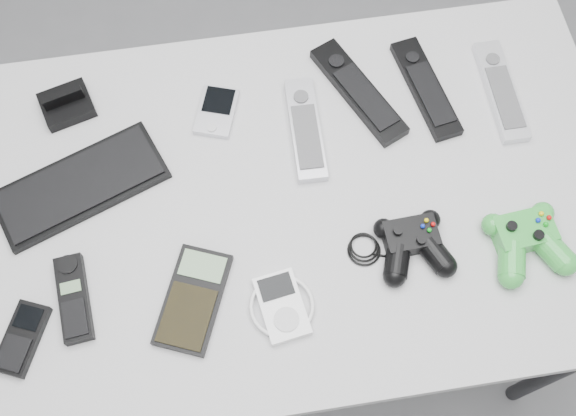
{
  "coord_description": "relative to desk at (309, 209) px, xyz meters",
  "views": [
    {
      "loc": [
        -0.11,
        -0.48,
        1.78
      ],
      "look_at": [
        -0.04,
        -0.03,
        0.76
      ],
      "focal_mm": 42.0,
      "sensor_mm": 36.0,
      "label": 1
    }
  ],
  "objects": [
    {
      "name": "floor",
      "position": [
        0.0,
        0.01,
        -0.67
      ],
      "size": [
        3.5,
        3.5,
        0.0
      ],
      "primitive_type": "plane",
      "color": "slate",
      "rests_on": "ground"
    },
    {
      "name": "desk",
      "position": [
        0.0,
        0.0,
        0.0
      ],
      "size": [
        1.1,
        0.71,
        0.74
      ],
      "color": "#B0B0B3",
      "rests_on": "floor"
    },
    {
      "name": "pda_keyboard",
      "position": [
        -0.39,
        0.07,
        0.07
      ],
      "size": [
        0.31,
        0.22,
        0.02
      ],
      "primitive_type": "cube",
      "rotation": [
        0.0,
        0.0,
        0.37
      ],
      "color": "black",
      "rests_on": "desk"
    },
    {
      "name": "dock_bracket",
      "position": [
        -0.4,
        0.24,
        0.09
      ],
      "size": [
        0.1,
        0.1,
        0.05
      ],
      "primitive_type": "cube",
      "rotation": [
        0.0,
        0.0,
        0.28
      ],
      "color": "black",
      "rests_on": "desk"
    },
    {
      "name": "pda",
      "position": [
        -0.14,
        0.19,
        0.07
      ],
      "size": [
        0.09,
        0.12,
        0.02
      ],
      "primitive_type": "cube",
      "rotation": [
        0.0,
        0.0,
        -0.33
      ],
      "color": "silver",
      "rests_on": "desk"
    },
    {
      "name": "remote_silver_a",
      "position": [
        0.01,
        0.12,
        0.08
      ],
      "size": [
        0.06,
        0.21,
        0.02
      ],
      "primitive_type": "cube",
      "rotation": [
        0.0,
        0.0,
        -0.03
      ],
      "color": "silver",
      "rests_on": "desk"
    },
    {
      "name": "remote_black_a",
      "position": [
        0.12,
        0.19,
        0.08
      ],
      "size": [
        0.15,
        0.24,
        0.02
      ],
      "primitive_type": "cube",
      "rotation": [
        0.0,
        0.0,
        0.43
      ],
      "color": "black",
      "rests_on": "desk"
    },
    {
      "name": "remote_black_b",
      "position": [
        0.24,
        0.17,
        0.07
      ],
      "size": [
        0.09,
        0.22,
        0.02
      ],
      "primitive_type": "cube",
      "rotation": [
        0.0,
        0.0,
        0.17
      ],
      "color": "black",
      "rests_on": "desk"
    },
    {
      "name": "remote_silver_b",
      "position": [
        0.38,
        0.15,
        0.07
      ],
      "size": [
        0.05,
        0.21,
        0.02
      ],
      "primitive_type": "cube",
      "rotation": [
        0.0,
        0.0,
        -0.0
      ],
      "color": "silver",
      "rests_on": "desk"
    },
    {
      "name": "mobile_phone",
      "position": [
        -0.48,
        -0.18,
        0.07
      ],
      "size": [
        0.09,
        0.12,
        0.02
      ],
      "primitive_type": "cube",
      "rotation": [
        0.0,
        0.0,
        -0.41
      ],
      "color": "black",
      "rests_on": "desk"
    },
    {
      "name": "cordless_handset",
      "position": [
        -0.4,
        -0.13,
        0.08
      ],
      "size": [
        0.06,
        0.15,
        0.02
      ],
      "primitive_type": "cube",
      "rotation": [
        0.0,
        0.0,
        0.1
      ],
      "color": "black",
      "rests_on": "desk"
    },
    {
      "name": "calculator",
      "position": [
        -0.21,
        -0.16,
        0.07
      ],
      "size": [
        0.14,
        0.19,
        0.02
      ],
      "primitive_type": "cube",
      "rotation": [
        0.0,
        0.0,
        -0.4
      ],
      "color": "black",
      "rests_on": "desk"
    },
    {
      "name": "mp3_player",
      "position": [
        -0.08,
        -0.19,
        0.07
      ],
      "size": [
        0.12,
        0.13,
        0.02
      ],
      "primitive_type": "cube",
      "rotation": [
        0.0,
        0.0,
        0.15
      ],
      "color": "white",
      "rests_on": "desk"
    },
    {
      "name": "controller_black",
      "position": [
        0.15,
        -0.12,
        0.08
      ],
      "size": [
        0.21,
        0.14,
        0.04
      ],
      "primitive_type": null,
      "rotation": [
        0.0,
        0.0,
        0.04
      ],
      "color": "black",
      "rests_on": "desk"
    },
    {
      "name": "controller_green",
      "position": [
        0.33,
        -0.14,
        0.09
      ],
      "size": [
        0.15,
        0.15,
        0.05
      ],
      "primitive_type": null,
      "rotation": [
        0.0,
        0.0,
        0.09
      ],
      "color": "green",
      "rests_on": "desk"
    }
  ]
}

